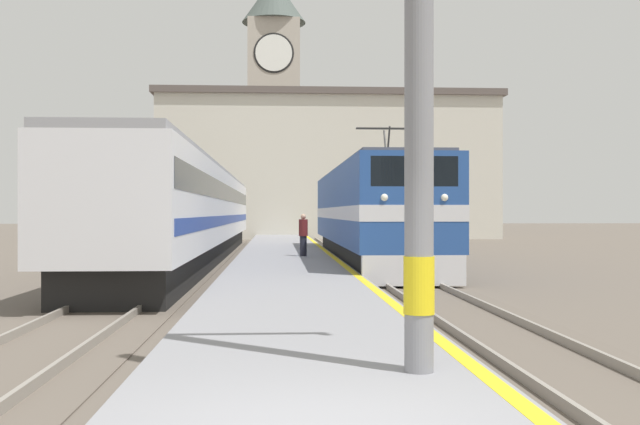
{
  "coord_description": "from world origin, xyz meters",
  "views": [
    {
      "loc": [
        -0.39,
        -5.49,
        2.03
      ],
      "look_at": [
        1.15,
        20.81,
        2.02
      ],
      "focal_mm": 42.0,
      "sensor_mm": 36.0,
      "label": 1
    }
  ],
  "objects_px": {
    "clock_tower": "(274,97)",
    "passenger_train": "(195,211)",
    "locomotive_train": "(368,214)",
    "person_on_platform": "(303,234)"
  },
  "relations": [
    {
      "from": "clock_tower",
      "to": "passenger_train",
      "type": "bearing_deg",
      "value": -95.71
    },
    {
      "from": "locomotive_train",
      "to": "clock_tower",
      "type": "distance_m",
      "value": 37.15
    },
    {
      "from": "passenger_train",
      "to": "person_on_platform",
      "type": "relative_size",
      "value": 22.2
    },
    {
      "from": "locomotive_train",
      "to": "person_on_platform",
      "type": "relative_size",
      "value": 12.39
    },
    {
      "from": "passenger_train",
      "to": "clock_tower",
      "type": "height_order",
      "value": "clock_tower"
    },
    {
      "from": "locomotive_train",
      "to": "clock_tower",
      "type": "xyz_separation_m",
      "value": [
        -3.83,
        35.55,
        10.07
      ]
    },
    {
      "from": "passenger_train",
      "to": "clock_tower",
      "type": "relative_size",
      "value": 1.59
    },
    {
      "from": "locomotive_train",
      "to": "passenger_train",
      "type": "height_order",
      "value": "locomotive_train"
    },
    {
      "from": "person_on_platform",
      "to": "clock_tower",
      "type": "xyz_separation_m",
      "value": [
        -1.23,
        36.43,
        10.83
      ]
    },
    {
      "from": "passenger_train",
      "to": "person_on_platform",
      "type": "xyz_separation_m",
      "value": [
        4.48,
        -3.9,
        -0.87
      ]
    }
  ]
}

